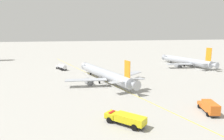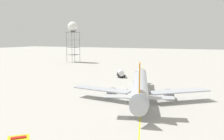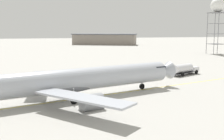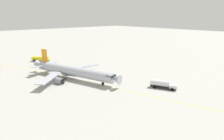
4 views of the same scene
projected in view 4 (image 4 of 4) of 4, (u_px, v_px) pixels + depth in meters
name	position (u px, v px, depth m)	size (l,w,h in m)	color
ground_plane	(78.00, 75.00, 82.25)	(600.00, 600.00, 0.00)	#ADAAA3
airliner_main	(72.00, 71.00, 77.30)	(32.63, 42.34, 10.95)	#B2B7C1
fire_tender_truck	(40.00, 59.00, 107.39)	(8.61, 8.79, 2.50)	#232326
fuel_tanker_truck	(162.00, 84.00, 67.24)	(6.08, 9.08, 2.87)	#232326
taxiway_centreline	(72.00, 79.00, 77.80)	(45.91, 147.35, 0.01)	yellow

